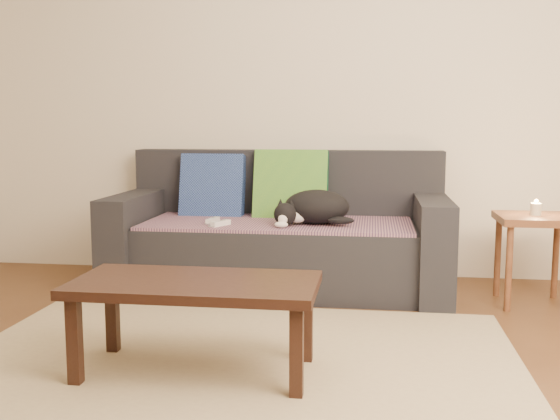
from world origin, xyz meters
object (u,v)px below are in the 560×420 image
Objects in this scene: sofa at (280,239)px; wii_remote_b at (221,223)px; coffee_table at (195,292)px; side_table at (535,231)px; cat at (314,208)px; wii_remote_a at (213,220)px.

sofa is 0.47m from wii_remote_b.
side_table is at bearing 38.73° from coffee_table.
cat is 1.29m from side_table.
coffee_table is (-0.37, -1.37, -0.19)m from cat.
wii_remote_b is (-0.32, -0.31, 0.15)m from sofa.
side_table is at bearing -0.98° from cat.
sofa is 2.07× the size of coffee_table.
cat reaches higher than wii_remote_a.
sofa reaches higher than wii_remote_a.
cat reaches higher than wii_remote_b.
sofa is 1.54m from side_table.
sofa is 14.00× the size of wii_remote_b.
coffee_table is at bearing -95.15° from sofa.
wii_remote_b is at bearing -176.86° from side_table.
coffee_table is at bearing -141.27° from side_table.
cat is 1.44m from coffee_table.
wii_remote_a is 1.36m from coffee_table.
sofa is 4.36× the size of cat.
wii_remote_a is at bearing -152.08° from sofa.
sofa is at bearing 171.96° from side_table.
wii_remote_a is at bearing 100.86° from coffee_table.
wii_remote_a is at bearing -174.92° from cat.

